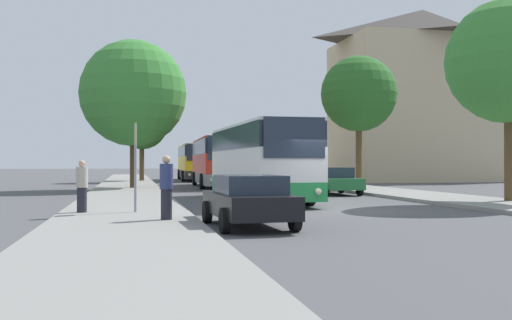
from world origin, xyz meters
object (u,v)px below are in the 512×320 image
bus_stop_sign (135,157)px  pedestrian_waiting_far (166,187)px  parked_car_left_curb (249,200)px  tree_left_far (133,93)px  parked_car_right_near (334,180)px  tree_left_near (142,124)px  pedestrian_waiting_near (82,186)px  tree_right_near (359,94)px  tree_right_mid (509,61)px  bus_front (259,161)px  bus_rear (194,162)px  bus_middle (216,161)px

bus_stop_sign → pedestrian_waiting_far: (0.80, -2.70, -0.84)m
parked_car_left_curb → tree_left_far: size_ratio=0.46×
bus_stop_sign → tree_left_far: 18.99m
parked_car_right_near → tree_left_near: tree_left_near is taller
pedestrian_waiting_near → pedestrian_waiting_far: size_ratio=0.93×
tree_right_near → tree_right_mid: 15.45m
bus_stop_sign → pedestrian_waiting_near: (-1.62, 0.22, -0.91)m
pedestrian_waiting_far → tree_left_far: bearing=-161.9°
bus_front → tree_left_near: size_ratio=1.51×
pedestrian_waiting_near → tree_right_mid: bearing=80.4°
tree_right_near → bus_rear: bearing=114.2°
pedestrian_waiting_far → pedestrian_waiting_near: bearing=-124.4°
bus_stop_sign → tree_left_far: (0.02, 18.55, 4.08)m
parked_car_left_curb → bus_middle: bearing=81.4°
bus_front → bus_rear: bus_front is taller
tree_left_far → tree_right_mid: 21.79m
bus_middle → tree_right_mid: tree_right_mid is taller
bus_stop_sign → pedestrian_waiting_near: bus_stop_sign is taller
bus_rear → tree_left_near: tree_left_near is taller
bus_middle → pedestrian_waiting_near: bus_middle is taller
pedestrian_waiting_near → tree_left_near: bearing=158.1°
tree_right_near → tree_right_mid: bearing=-88.9°
bus_front → parked_car_right_near: size_ratio=2.48×
pedestrian_waiting_near → tree_left_near: tree_left_near is taller
parked_car_left_curb → bus_stop_sign: size_ratio=1.49×
parked_car_right_near → bus_stop_sign: 15.24m
pedestrian_waiting_near → tree_right_mid: 17.27m
bus_front → tree_left_far: tree_left_far is taller
bus_stop_sign → bus_middle: bearing=75.5°
bus_stop_sign → bus_front: bearing=51.1°
bus_middle → tree_right_mid: bearing=-62.7°
pedestrian_waiting_near → parked_car_right_near: bearing=114.7°
bus_middle → parked_car_right_near: 11.80m
tree_left_near → pedestrian_waiting_far: bearing=-90.0°
pedestrian_waiting_near → tree_left_near: size_ratio=0.23×
parked_car_right_near → pedestrian_waiting_near: 16.20m
bus_front → bus_middle: bearing=87.7°
bus_front → parked_car_left_curb: size_ratio=2.60×
tree_left_far → parked_car_left_curb: bearing=-82.7°
bus_rear → pedestrian_waiting_far: 40.43m
pedestrian_waiting_far → tree_left_far: (-0.78, 21.25, 4.92)m
tree_left_near → tree_left_far: (-0.79, -14.63, 0.93)m
bus_middle → tree_left_near: size_ratio=1.65×
pedestrian_waiting_near → tree_right_mid: (16.42, 2.32, 4.82)m
parked_car_left_curb → parked_car_right_near: parked_car_right_near is taller
bus_stop_sign → pedestrian_waiting_far: bearing=-73.5°
parked_car_right_near → pedestrian_waiting_near: bearing=41.9°
bus_stop_sign → tree_left_near: bearing=88.6°
bus_rear → bus_stop_sign: (-5.76, -37.42, 0.09)m
bus_rear → tree_left_near: bearing=-137.7°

